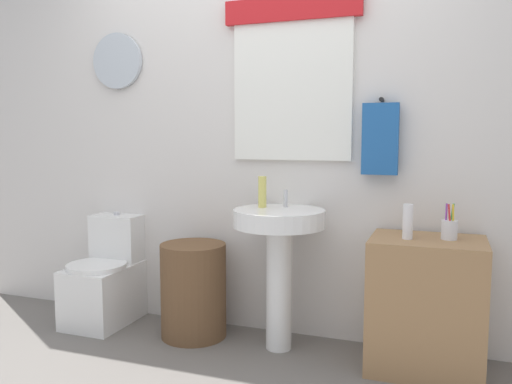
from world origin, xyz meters
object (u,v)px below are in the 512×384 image
(toilet, at_px, (106,281))
(lotion_bottle, at_px, (408,222))
(toothbrush_cup, at_px, (449,229))
(wooden_cabinet, at_px, (426,305))
(pedestal_sink, at_px, (279,244))
(laundry_hamper, at_px, (193,290))
(soap_bottle, at_px, (262,192))

(toilet, bearing_deg, lotion_bottle, -2.17)
(toothbrush_cup, bearing_deg, wooden_cabinet, -168.90)
(pedestal_sink, bearing_deg, laundry_hamper, 180.00)
(toilet, height_order, toothbrush_cup, toothbrush_cup)
(pedestal_sink, relative_size, toothbrush_cup, 4.41)
(toilet, distance_m, pedestal_sink, 1.26)
(toilet, distance_m, soap_bottle, 1.27)
(soap_bottle, bearing_deg, toilet, -179.10)
(wooden_cabinet, bearing_deg, toilet, 179.07)
(soap_bottle, bearing_deg, toothbrush_cup, -1.68)
(laundry_hamper, distance_m, pedestal_sink, 0.64)
(pedestal_sink, height_order, lotion_bottle, lotion_bottle)
(toothbrush_cup, bearing_deg, lotion_bottle, -163.50)
(laundry_hamper, relative_size, wooden_cabinet, 0.82)
(pedestal_sink, distance_m, lotion_bottle, 0.73)
(wooden_cabinet, relative_size, lotion_bottle, 3.89)
(laundry_hamper, bearing_deg, pedestal_sink, -0.00)
(pedestal_sink, xyz_separation_m, toothbrush_cup, (0.91, 0.02, 0.14))
(laundry_hamper, bearing_deg, soap_bottle, 6.63)
(soap_bottle, bearing_deg, wooden_cabinet, -3.09)
(toothbrush_cup, bearing_deg, toilet, 179.65)
(lotion_bottle, distance_m, toothbrush_cup, 0.21)
(toilet, bearing_deg, pedestal_sink, -1.54)
(soap_bottle, relative_size, lotion_bottle, 1.01)
(toilet, height_order, soap_bottle, soap_bottle)
(laundry_hamper, xyz_separation_m, wooden_cabinet, (1.36, 0.00, 0.06))
(pedestal_sink, distance_m, wooden_cabinet, 0.85)
(laundry_hamper, xyz_separation_m, lotion_bottle, (1.26, -0.04, 0.51))
(soap_bottle, xyz_separation_m, toothbrush_cup, (1.03, -0.03, -0.15))
(wooden_cabinet, relative_size, toothbrush_cup, 3.80)
(lotion_bottle, xyz_separation_m, toothbrush_cup, (0.20, 0.06, -0.04))
(toilet, relative_size, soap_bottle, 3.94)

